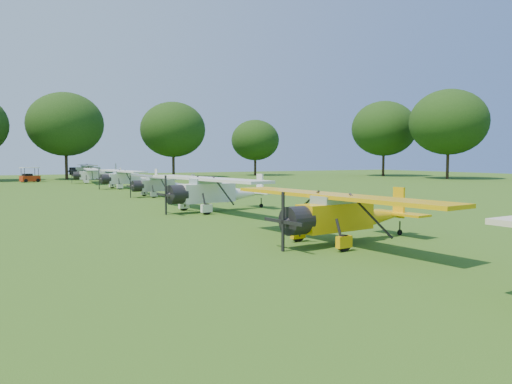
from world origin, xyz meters
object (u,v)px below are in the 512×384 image
at_px(aircraft_4, 162,183).
at_px(golf_cart, 29,177).
at_px(aircraft_3, 215,189).
at_px(aircraft_6, 96,174).
at_px(aircraft_2, 345,211).
at_px(aircraft_5, 128,177).
at_px(aircraft_7, 92,170).

height_order(aircraft_4, golf_cart, golf_cart).
xyz_separation_m(aircraft_3, aircraft_6, (-0.37, 37.37, -0.16)).
height_order(aircraft_3, aircraft_4, aircraft_3).
bearing_deg(aircraft_2, aircraft_4, 80.96).
bearing_deg(golf_cart, aircraft_4, -93.40).
xyz_separation_m(aircraft_5, aircraft_6, (-1.00, 12.66, -0.05)).
height_order(aircraft_3, aircraft_5, aircraft_3).
relative_size(aircraft_2, aircraft_7, 0.88).
distance_m(aircraft_2, aircraft_3, 12.79).
bearing_deg(aircraft_4, aircraft_7, 83.89).
relative_size(aircraft_2, aircraft_5, 1.00).
bearing_deg(aircraft_6, aircraft_2, -83.89).
xyz_separation_m(aircraft_7, golf_cart, (-9.17, -7.32, -0.73)).
distance_m(aircraft_4, golf_cart, 32.60).
bearing_deg(aircraft_7, golf_cart, -138.82).
distance_m(aircraft_6, golf_cart, 10.01).
bearing_deg(golf_cart, aircraft_3, -98.25).
distance_m(aircraft_3, aircraft_6, 37.37).
bearing_deg(golf_cart, aircraft_2, -100.50).
height_order(aircraft_2, golf_cart, aircraft_2).
xyz_separation_m(aircraft_4, golf_cart, (-8.27, 31.53, -0.44)).
bearing_deg(aircraft_5, aircraft_6, 88.34).
height_order(aircraft_3, aircraft_6, aircraft_3).
bearing_deg(aircraft_4, golf_cart, 99.92).
relative_size(aircraft_5, aircraft_7, 0.88).
xyz_separation_m(aircraft_4, aircraft_7, (0.90, 38.86, 0.29)).
height_order(aircraft_4, aircraft_7, aircraft_7).
bearing_deg(aircraft_4, aircraft_5, 85.07).
distance_m(aircraft_3, aircraft_7, 51.54).
relative_size(aircraft_3, aircraft_5, 1.09).
bearing_deg(aircraft_7, aircraft_5, -89.28).
distance_m(aircraft_5, golf_cart, 21.19).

